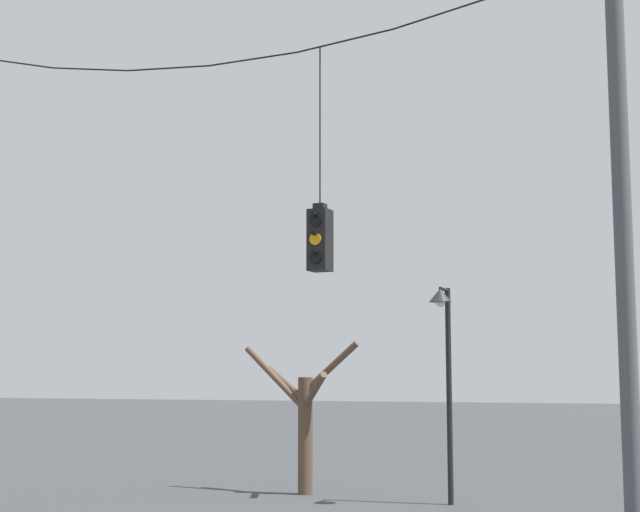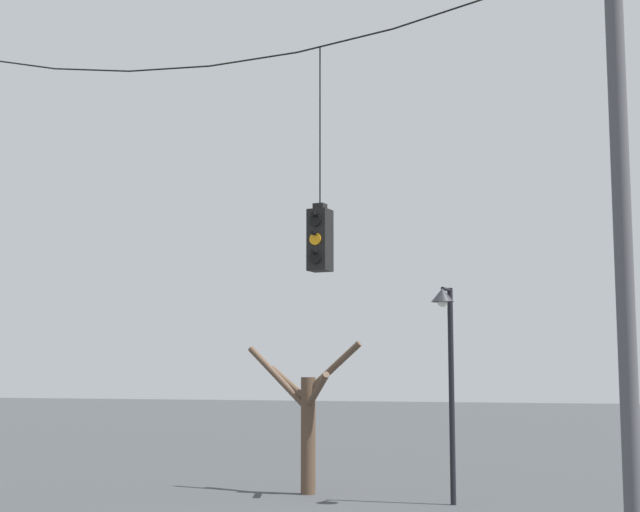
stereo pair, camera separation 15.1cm
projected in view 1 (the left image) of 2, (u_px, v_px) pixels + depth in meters
The scene contains 5 objects.
utility_pole_right at pixel (623, 233), 14.15m from camera, with size 0.27×0.27×9.45m.
span_wire at pixel (252, 43), 17.14m from camera, with size 12.25×0.03×0.90m.
traffic_light_near_left_pole at pixel (320, 238), 16.15m from camera, with size 0.34×0.46×3.81m.
street_lamp at pixel (444, 341), 20.82m from camera, with size 0.48×0.83×4.59m.
bare_tree at pixel (303, 416), 22.77m from camera, with size 3.21×1.62×3.50m.
Camera 1 is at (7.91, -14.46, 2.60)m, focal length 55.00 mm.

